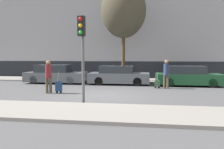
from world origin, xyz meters
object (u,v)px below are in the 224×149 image
(pedestrian_right, at_px, (166,72))
(bare_tree_near_crossing, at_px, (123,10))
(parked_car_1, at_px, (119,76))
(trolley_right, at_px, (157,83))
(traffic_light, at_px, (82,42))
(pedestrian_left, at_px, (48,75))
(trolley_left, at_px, (59,86))
(parked_car_2, at_px, (188,77))
(parked_car_0, at_px, (55,75))

(pedestrian_right, bearing_deg, bare_tree_near_crossing, 145.77)
(parked_car_1, bearing_deg, trolley_right, -31.27)
(pedestrian_right, relative_size, trolley_right, 1.72)
(traffic_light, bearing_deg, pedestrian_left, 136.07)
(trolley_left, distance_m, traffic_light, 4.03)
(traffic_light, xyz_separation_m, bare_tree_near_crossing, (0.92, 8.66, 3.04))
(traffic_light, bearing_deg, bare_tree_near_crossing, 83.93)
(parked_car_2, distance_m, trolley_left, 8.78)
(trolley_left, relative_size, traffic_light, 0.33)
(traffic_light, bearing_deg, trolley_left, 128.61)
(bare_tree_near_crossing, bearing_deg, parked_car_2, -20.93)
(parked_car_0, height_order, trolley_right, parked_car_0)
(parked_car_1, height_order, parked_car_2, parked_car_2)
(parked_car_0, distance_m, pedestrian_right, 8.29)
(trolley_right, bearing_deg, pedestrian_right, -13.98)
(pedestrian_right, bearing_deg, trolley_right, -179.93)
(traffic_light, distance_m, bare_tree_near_crossing, 9.23)
(trolley_right, bearing_deg, parked_car_0, 167.50)
(parked_car_1, bearing_deg, parked_car_2, -1.83)
(parked_car_2, relative_size, traffic_light, 1.21)
(trolley_left, bearing_deg, trolley_right, 26.82)
(parked_car_1, bearing_deg, pedestrian_left, -126.82)
(pedestrian_left, xyz_separation_m, traffic_light, (2.64, -2.54, 1.57))
(pedestrian_right, xyz_separation_m, bare_tree_near_crossing, (-3.02, 3.39, 4.60))
(parked_car_2, xyz_separation_m, trolley_left, (-7.67, -4.26, -0.27))
(pedestrian_right, height_order, traffic_light, traffic_light)
(parked_car_1, relative_size, trolley_left, 3.64)
(parked_car_2, relative_size, trolley_left, 3.70)
(parked_car_1, distance_m, bare_tree_near_crossing, 5.26)
(pedestrian_right, bearing_deg, parked_car_1, 165.33)
(parked_car_0, xyz_separation_m, pedestrian_left, (1.50, -4.54, 0.38))
(parked_car_0, height_order, bare_tree_near_crossing, bare_tree_near_crossing)
(parked_car_2, xyz_separation_m, pedestrian_left, (-8.21, -4.34, 0.38))
(parked_car_1, bearing_deg, bare_tree_near_crossing, 83.06)
(parked_car_1, distance_m, traffic_light, 7.34)
(trolley_left, height_order, pedestrian_right, pedestrian_right)
(bare_tree_near_crossing, bearing_deg, parked_car_1, -96.94)
(pedestrian_left, distance_m, pedestrian_right, 7.13)
(pedestrian_right, bearing_deg, pedestrian_left, -143.40)
(trolley_left, relative_size, trolley_right, 1.13)
(parked_car_0, relative_size, pedestrian_right, 2.49)
(pedestrian_left, xyz_separation_m, pedestrian_right, (6.58, 2.73, 0.00))
(parked_car_0, bearing_deg, pedestrian_right, -12.60)
(parked_car_1, xyz_separation_m, pedestrian_right, (3.22, -1.76, 0.40))
(pedestrian_right, distance_m, bare_tree_near_crossing, 6.46)
(parked_car_0, relative_size, trolley_left, 3.78)
(parked_car_1, distance_m, trolley_right, 3.16)
(parked_car_0, xyz_separation_m, bare_tree_near_crossing, (5.07, 1.58, 4.99))
(trolley_left, distance_m, bare_tree_near_crossing, 8.56)
(pedestrian_left, relative_size, trolley_left, 1.51)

